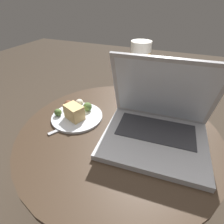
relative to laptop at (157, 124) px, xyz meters
name	(u,v)px	position (x,y,z in m)	size (l,w,h in m)	color
ground_plane	(116,207)	(-0.12, -0.01, -0.57)	(6.00, 6.00, 0.00)	#382D23
table	(118,158)	(-0.12, -0.01, -0.19)	(0.67, 0.67, 0.51)	black
laptop	(157,124)	(0.00, 0.00, 0.00)	(0.33, 0.27, 0.25)	#B2B2B7
beer_glass	(139,75)	(-0.11, 0.18, 0.07)	(0.07, 0.07, 0.25)	gold
snack_plate	(76,113)	(-0.29, 0.00, -0.03)	(0.19, 0.19, 0.06)	silver
fork	(78,122)	(-0.27, -0.03, -0.05)	(0.11, 0.17, 0.00)	#B2B2B7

